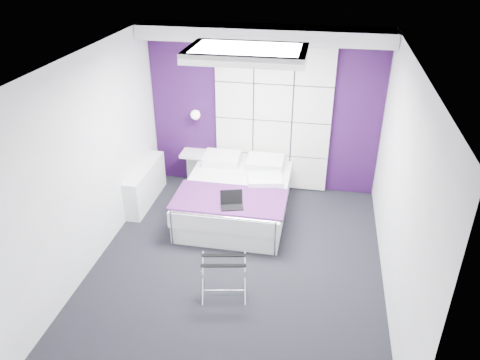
# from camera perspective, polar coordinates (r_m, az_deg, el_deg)

# --- Properties ---
(floor) EXTENTS (4.40, 4.40, 0.00)m
(floor) POSITION_cam_1_polar(r_m,az_deg,el_deg) (6.05, -0.33, -10.34)
(floor) COLOR black
(floor) RESTS_ON ground
(ceiling) EXTENTS (4.40, 4.40, 0.00)m
(ceiling) POSITION_cam_1_polar(r_m,az_deg,el_deg) (4.87, -0.42, 14.32)
(ceiling) COLOR white
(ceiling) RESTS_ON wall_back
(wall_back) EXTENTS (3.60, 0.00, 3.60)m
(wall_back) POSITION_cam_1_polar(r_m,az_deg,el_deg) (7.33, 2.92, 8.49)
(wall_back) COLOR silver
(wall_back) RESTS_ON floor
(wall_left) EXTENTS (0.00, 4.40, 4.40)m
(wall_left) POSITION_cam_1_polar(r_m,az_deg,el_deg) (5.91, -17.77, 2.09)
(wall_left) COLOR silver
(wall_left) RESTS_ON floor
(wall_right) EXTENTS (0.00, 4.40, 4.40)m
(wall_right) POSITION_cam_1_polar(r_m,az_deg,el_deg) (5.34, 18.98, -1.04)
(wall_right) COLOR silver
(wall_right) RESTS_ON floor
(accent_wall) EXTENTS (3.58, 0.02, 2.58)m
(accent_wall) POSITION_cam_1_polar(r_m,az_deg,el_deg) (7.32, 2.91, 8.46)
(accent_wall) COLOR #2E0E3D
(accent_wall) RESTS_ON wall_back
(soffit) EXTENTS (3.58, 0.50, 0.20)m
(soffit) POSITION_cam_1_polar(r_m,az_deg,el_deg) (6.77, 2.87, 17.38)
(soffit) COLOR white
(soffit) RESTS_ON wall_back
(headboard) EXTENTS (1.80, 0.08, 2.30)m
(headboard) POSITION_cam_1_polar(r_m,az_deg,el_deg) (7.30, 4.00, 7.29)
(headboard) COLOR silver
(headboard) RESTS_ON wall_back
(skylight) EXTENTS (1.36, 0.86, 0.12)m
(skylight) POSITION_cam_1_polar(r_m,az_deg,el_deg) (5.46, 0.83, 15.29)
(skylight) COLOR white
(skylight) RESTS_ON ceiling
(wall_lamp) EXTENTS (0.15, 0.15, 0.15)m
(wall_lamp) POSITION_cam_1_polar(r_m,az_deg,el_deg) (7.43, -5.37, 8.03)
(wall_lamp) COLOR white
(wall_lamp) RESTS_ON wall_back
(radiator) EXTENTS (0.22, 1.20, 0.60)m
(radiator) POSITION_cam_1_polar(r_m,az_deg,el_deg) (7.35, -11.43, -0.55)
(radiator) COLOR white
(radiator) RESTS_ON floor
(bed) EXTENTS (1.55, 1.86, 0.66)m
(bed) POSITION_cam_1_polar(r_m,az_deg,el_deg) (6.91, -0.49, -2.15)
(bed) COLOR white
(bed) RESTS_ON floor
(nightstand) EXTENTS (0.45, 0.35, 0.05)m
(nightstand) POSITION_cam_1_polar(r_m,az_deg,el_deg) (7.66, -5.46, 3.22)
(nightstand) COLOR white
(nightstand) RESTS_ON wall_back
(luggage_rack) EXTENTS (0.51, 0.37, 0.50)m
(luggage_rack) POSITION_cam_1_polar(r_m,az_deg,el_deg) (5.48, -1.97, -11.76)
(luggage_rack) COLOR silver
(luggage_rack) RESTS_ON floor
(laptop) EXTENTS (0.30, 0.21, 0.22)m
(laptop) POSITION_cam_1_polar(r_m,az_deg,el_deg) (6.21, -0.93, -2.74)
(laptop) COLOR black
(laptop) RESTS_ON bed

